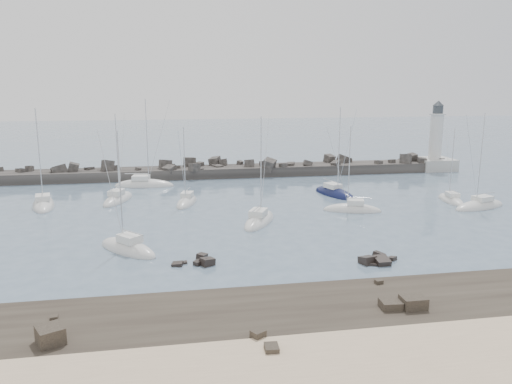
# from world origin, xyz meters

# --- Properties ---
(ground) EXTENTS (400.00, 400.00, 0.00)m
(ground) POSITION_xyz_m (0.00, 0.00, 0.00)
(ground) COLOR slate
(ground) RESTS_ON ground
(rock_shelf) EXTENTS (140.00, 12.35, 1.82)m
(rock_shelf) POSITION_xyz_m (-0.15, -21.99, 0.02)
(rock_shelf) COLOR black
(rock_shelf) RESTS_ON ground
(rock_cluster_near) EXTENTS (4.27, 3.42, 1.14)m
(rock_cluster_near) POSITION_xyz_m (-3.59, -8.94, 0.15)
(rock_cluster_near) COLOR black
(rock_cluster_near) RESTS_ON ground
(rock_cluster_far) EXTENTS (4.22, 3.74, 1.50)m
(rock_cluster_far) POSITION_xyz_m (13.51, -11.38, 0.14)
(rock_cluster_far) COLOR black
(rock_cluster_far) RESTS_ON ground
(breakwater) EXTENTS (115.00, 7.85, 5.28)m
(breakwater) POSITION_xyz_m (-6.96, 38.00, 0.33)
(breakwater) COLOR #2E2C29
(breakwater) RESTS_ON ground
(lighthouse) EXTENTS (7.00, 7.00, 14.60)m
(lighthouse) POSITION_xyz_m (47.00, 38.00, 3.09)
(lighthouse) COLOR #A9A9A3
(lighthouse) RESTS_ON ground
(sailboat_1) EXTENTS (4.84, 9.85, 14.91)m
(sailboat_1) POSITION_xyz_m (-24.02, 18.37, 0.14)
(sailboat_1) COLOR silver
(sailboat_1) RESTS_ON ground
(sailboat_3) EXTENTS (5.23, 9.17, 13.95)m
(sailboat_3) POSITION_xyz_m (-13.87, 19.88, 0.15)
(sailboat_3) COLOR silver
(sailboat_3) RESTS_ON ground
(sailboat_4) EXTENTS (10.38, 4.47, 15.87)m
(sailboat_4) POSITION_xyz_m (-10.52, 30.41, 0.15)
(sailboat_4) COLOR silver
(sailboat_4) RESTS_ON ground
(sailboat_5) EXTENTS (7.55, 8.08, 13.58)m
(sailboat_5) POSITION_xyz_m (-10.66, -3.80, 0.16)
(sailboat_5) COLOR silver
(sailboat_5) RESTS_ON ground
(sailboat_6) EXTENTS (4.35, 7.94, 12.17)m
(sailboat_6) POSITION_xyz_m (-3.83, 16.47, 0.15)
(sailboat_6) COLOR silver
(sailboat_6) RESTS_ON ground
(sailboat_7) EXTENTS (6.54, 9.28, 14.28)m
(sailboat_7) POSITION_xyz_m (4.78, 4.65, 0.15)
(sailboat_7) COLOR silver
(sailboat_7) RESTS_ON ground
(sailboat_8) EXTENTS (5.74, 9.76, 14.75)m
(sailboat_8) POSITION_xyz_m (19.24, 18.33, 0.15)
(sailboat_8) COLOR #0D1339
(sailboat_8) RESTS_ON ground
(sailboat_9) EXTENTS (8.26, 4.78, 12.60)m
(sailboat_9) POSITION_xyz_m (18.36, 8.07, 0.14)
(sailboat_9) COLOR silver
(sailboat_9) RESTS_ON ground
(sailboat_10) EXTENTS (3.05, 7.51, 11.62)m
(sailboat_10) POSITION_xyz_m (34.83, 11.11, 0.13)
(sailboat_10) COLOR silver
(sailboat_10) RESTS_ON ground
(sailboat_11) EXTENTS (9.54, 5.46, 14.34)m
(sailboat_11) POSITION_xyz_m (36.78, 6.93, 0.14)
(sailboat_11) COLOR silver
(sailboat_11) RESTS_ON ground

